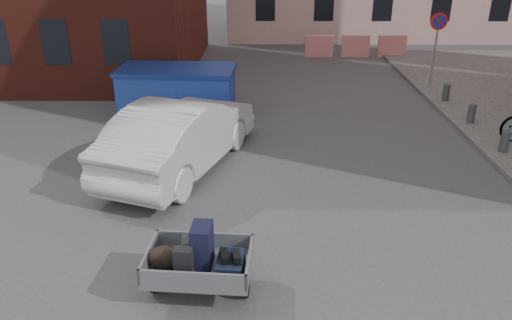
{
  "coord_description": "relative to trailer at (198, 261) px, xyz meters",
  "views": [
    {
      "loc": [
        -0.27,
        -8.46,
        5.16
      ],
      "look_at": [
        -0.34,
        0.61,
        1.1
      ],
      "focal_mm": 35.0,
      "sensor_mm": 36.0,
      "label": 1
    }
  ],
  "objects": [
    {
      "name": "bollards",
      "position": [
        7.21,
        5.49,
        -0.21
      ],
      "size": [
        0.22,
        9.02,
        0.55
      ],
      "color": "#3A3A3D",
      "rests_on": "sidewalk"
    },
    {
      "name": "no_parking_sign",
      "position": [
        7.21,
        11.58,
        1.41
      ],
      "size": [
        0.6,
        0.09,
        2.65
      ],
      "color": "gray",
      "rests_on": "sidewalk"
    },
    {
      "name": "silver_car",
      "position": [
        -0.94,
        4.74,
        0.25
      ],
      "size": [
        3.47,
        5.53,
        1.72
      ],
      "primitive_type": "imported",
      "rotation": [
        0.0,
        0.0,
        2.8
      ],
      "color": "#B7BABF",
      "rests_on": "ground"
    },
    {
      "name": "trailer",
      "position": [
        0.0,
        0.0,
        0.0
      ],
      "size": [
        1.68,
        1.86,
        1.2
      ],
      "rotation": [
        0.0,
        0.0,
        -0.07
      ],
      "color": "black",
      "rests_on": "ground"
    },
    {
      "name": "ground",
      "position": [
        1.21,
        2.09,
        -0.61
      ],
      "size": [
        120.0,
        120.0,
        0.0
      ],
      "primitive_type": "plane",
      "color": "#38383A",
      "rests_on": "ground"
    },
    {
      "name": "dumpster",
      "position": [
        -1.63,
        8.76,
        0.14
      ],
      "size": [
        3.66,
        2.03,
        1.49
      ],
      "rotation": [
        0.0,
        0.0,
        -0.05
      ],
      "color": "#233FA6",
      "rests_on": "ground"
    },
    {
      "name": "barriers",
      "position": [
        5.41,
        17.09,
        -0.11
      ],
      "size": [
        4.7,
        0.18,
        1.0
      ],
      "color": "red",
      "rests_on": "ground"
    }
  ]
}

